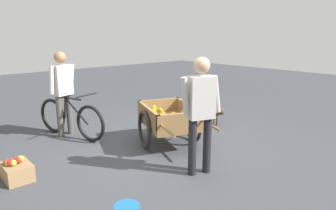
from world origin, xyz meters
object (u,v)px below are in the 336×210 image
(dog, at_px, (212,112))
(mixed_fruit_crate, at_px, (17,170))
(cyclist_person, at_px, (62,87))
(vendor_person, at_px, (201,106))
(fruit_cart, at_px, (169,120))
(bicycle, at_px, (71,118))

(dog, distance_m, mixed_fruit_crate, 3.75)
(cyclist_person, distance_m, mixed_fruit_crate, 1.93)
(mixed_fruit_crate, bearing_deg, vendor_person, -127.22)
(fruit_cart, distance_m, cyclist_person, 2.06)
(mixed_fruit_crate, bearing_deg, dog, -91.97)
(fruit_cart, distance_m, vendor_person, 1.25)
(fruit_cart, relative_size, bicycle, 1.13)
(cyclist_person, xyz_separation_m, dog, (-1.41, -2.53, -0.65))
(vendor_person, xyz_separation_m, cyclist_person, (2.73, 0.70, -0.02))
(bicycle, relative_size, cyclist_person, 1.03)
(fruit_cart, height_order, dog, fruit_cart)
(cyclist_person, bearing_deg, vendor_person, -165.57)
(fruit_cart, height_order, bicycle, bicycle)
(vendor_person, xyz_separation_m, dog, (1.32, -1.83, -0.67))
(cyclist_person, xyz_separation_m, mixed_fruit_crate, (-1.28, 1.21, -0.80))
(vendor_person, bearing_deg, fruit_cart, -20.77)
(bicycle, bearing_deg, cyclist_person, 17.15)
(vendor_person, relative_size, bicycle, 0.98)
(vendor_person, height_order, mixed_fruit_crate, vendor_person)
(bicycle, height_order, dog, bicycle)
(fruit_cart, relative_size, cyclist_person, 1.17)
(fruit_cart, bearing_deg, vendor_person, 159.23)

